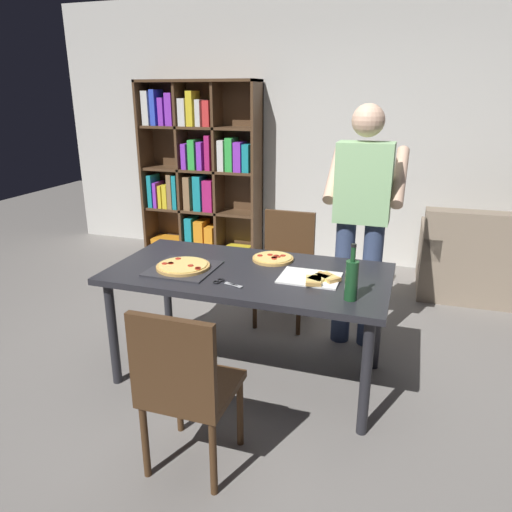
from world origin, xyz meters
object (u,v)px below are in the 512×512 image
chair_near_camera (184,383)px  bookshelf (199,171)px  chair_far_side (286,260)px  pepperoni_pizza_on_tray (183,267)px  second_pizza_plain (273,258)px  wine_bottle (352,279)px  dining_table (249,282)px  person_serving_pizza (362,214)px  kitchen_scissors (224,282)px

chair_near_camera → bookshelf: bearing=113.5°
chair_far_side → pepperoni_pizza_on_tray: bearing=-111.4°
chair_near_camera → second_pizza_plain: size_ratio=3.27×
chair_far_side → wine_bottle: wine_bottle is taller
bookshelf → dining_table: bearing=-58.9°
person_serving_pizza → pepperoni_pizza_on_tray: 1.31m
chair_far_side → wine_bottle: size_ratio=2.85×
dining_table → wine_bottle: 0.74m
chair_near_camera → person_serving_pizza: person_serving_pizza is taller
person_serving_pizza → kitchen_scissors: 1.19m
bookshelf → second_pizza_plain: 2.62m
kitchen_scissors → dining_table: bearing=74.4°
bookshelf → person_serving_pizza: (2.04, -1.67, 0.04)m
kitchen_scissors → second_pizza_plain: size_ratio=0.72×
chair_near_camera → kitchen_scissors: (-0.07, 0.68, 0.24)m
pepperoni_pizza_on_tray → kitchen_scissors: bearing=-22.6°
pepperoni_pizza_on_tray → chair_near_camera: bearing=-63.9°
pepperoni_pizza_on_tray → wine_bottle: size_ratio=1.26×
dining_table → second_pizza_plain: size_ratio=6.35×
person_serving_pizza → wine_bottle: (0.07, -0.95, -0.13)m
pepperoni_pizza_on_tray → wine_bottle: 1.09m
dining_table → chair_near_camera: bearing=-90.0°
kitchen_scissors → person_serving_pizza: bearing=54.7°
bookshelf → second_pizza_plain: bookshelf is taller
chair_far_side → pepperoni_pizza_on_tray: chair_far_side is taller
person_serving_pizza → chair_near_camera: bearing=-110.3°
chair_near_camera → bookshelf: (-1.44, 3.30, 0.45)m
bookshelf → wine_bottle: 3.36m
bookshelf → second_pizza_plain: size_ratio=7.08×
chair_far_side → bookshelf: size_ratio=0.46×
dining_table → wine_bottle: bearing=-20.1°
pepperoni_pizza_on_tray → chair_far_side: bearing=68.6°
chair_far_side → kitchen_scissors: (-0.07, -1.17, 0.24)m
dining_table → chair_near_camera: size_ratio=1.94×
chair_near_camera → kitchen_scissors: 0.73m
person_serving_pizza → kitchen_scissors: bearing=-125.3°
chair_far_side → person_serving_pizza: person_serving_pizza is taller
second_pizza_plain → wine_bottle: bearing=-40.1°
dining_table → person_serving_pizza: 0.98m
kitchen_scissors → wine_bottle: bearing=-0.1°
chair_far_side → bookshelf: 2.09m
chair_far_side → kitchen_scissors: 1.20m
chair_far_side → wine_bottle: 1.40m
second_pizza_plain → dining_table: bearing=-109.6°
bookshelf → chair_far_side: bearing=-45.3°
pepperoni_pizza_on_tray → second_pizza_plain: bearing=35.6°
wine_bottle → second_pizza_plain: 0.77m
kitchen_scissors → chair_near_camera: bearing=-84.3°
dining_table → chair_far_side: (0.00, 0.93, -0.16)m
dining_table → person_serving_pizza: bearing=49.4°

